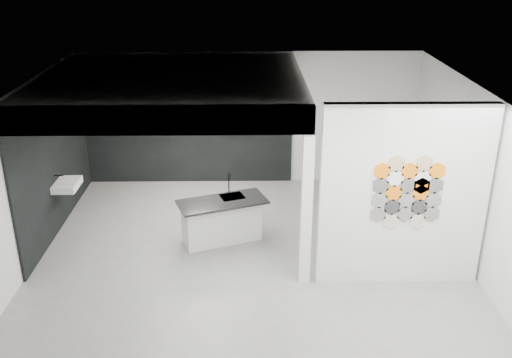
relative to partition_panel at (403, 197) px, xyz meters
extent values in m
cube|color=slate|center=(-2.23, 1.00, -1.40)|extent=(7.00, 6.00, 0.01)
cube|color=silver|center=(0.00, 0.00, 0.00)|extent=(2.45, 0.15, 2.80)
cube|color=black|center=(-3.52, 3.97, -0.22)|extent=(4.40, 0.04, 2.35)
cube|color=black|center=(-5.70, 2.00, -0.22)|extent=(0.04, 4.00, 2.35)
cube|color=silver|center=(-3.52, 2.00, 1.15)|extent=(4.40, 4.00, 0.40)
cube|color=silver|center=(-1.41, 0.00, -0.22)|extent=(0.16, 0.16, 2.35)
cube|color=silver|center=(-3.52, 0.08, 1.15)|extent=(4.40, 0.16, 0.40)
cube|color=silver|center=(-5.46, 1.80, -0.55)|extent=(0.40, 0.60, 0.12)
cube|color=black|center=(-3.43, 3.87, -0.10)|extent=(3.00, 0.15, 0.04)
cube|color=silver|center=(-2.72, 1.29, -1.02)|extent=(1.40, 0.90, 0.75)
cube|color=black|center=(-2.70, 1.22, -0.63)|extent=(1.62, 1.13, 0.03)
cube|color=black|center=(-2.53, 1.40, -0.62)|extent=(0.48, 0.45, 0.01)
cylinder|color=black|center=(-2.59, 1.57, -0.44)|extent=(0.03, 0.03, 0.35)
torus|color=black|center=(-2.57, 1.52, -0.26)|extent=(0.06, 0.12, 0.12)
cylinder|color=black|center=(-4.48, 3.87, 0.00)|extent=(0.20, 0.20, 0.16)
ellipsoid|color=black|center=(-2.55, 3.87, 0.00)|extent=(0.23, 0.23, 0.16)
cylinder|color=gray|center=(-2.08, 3.87, -0.02)|extent=(0.18, 0.18, 0.11)
cylinder|color=gray|center=(-2.08, 3.87, -0.01)|extent=(0.12, 0.12, 0.13)
cylinder|color=black|center=(-3.99, 3.87, -0.01)|extent=(0.06, 0.06, 0.14)
cylinder|color=black|center=(-4.39, 3.87, -0.03)|extent=(0.10, 0.10, 0.10)
cylinder|color=#66635E|center=(-0.37, -0.09, -0.24)|extent=(0.26, 0.02, 0.26)
cylinder|color=silver|center=(-0.37, -0.09, -0.01)|extent=(0.26, 0.02, 0.26)
cylinder|color=black|center=(-0.37, -0.09, 0.21)|extent=(0.26, 0.02, 0.26)
cylinder|color=orange|center=(-0.37, -0.09, 0.44)|extent=(0.26, 0.02, 0.26)
cylinder|color=beige|center=(-0.17, -0.09, -0.35)|extent=(0.26, 0.02, 0.26)
cylinder|color=#2D2D2D|center=(-0.17, -0.09, -0.13)|extent=(0.26, 0.02, 0.26)
cylinder|color=orange|center=(-0.17, -0.09, 0.10)|extent=(0.26, 0.02, 0.26)
cylinder|color=white|center=(-0.17, -0.09, 0.33)|extent=(0.26, 0.02, 0.26)
cylinder|color=tan|center=(-0.17, -0.09, 0.55)|extent=(0.26, 0.02, 0.26)
cylinder|color=#66635E|center=(0.02, -0.09, -0.24)|extent=(0.26, 0.02, 0.26)
cylinder|color=silver|center=(0.02, -0.09, -0.01)|extent=(0.26, 0.02, 0.26)
cylinder|color=black|center=(0.02, -0.09, 0.21)|extent=(0.26, 0.02, 0.26)
cylinder|color=orange|center=(0.02, -0.09, 0.44)|extent=(0.26, 0.02, 0.26)
cylinder|color=beige|center=(0.22, -0.09, -0.35)|extent=(0.26, 0.02, 0.26)
cylinder|color=#2D2D2D|center=(0.22, -0.09, -0.13)|extent=(0.26, 0.02, 0.26)
cylinder|color=orange|center=(0.22, -0.09, 0.10)|extent=(0.26, 0.02, 0.26)
cylinder|color=white|center=(0.22, -0.09, 0.33)|extent=(0.26, 0.02, 0.26)
cylinder|color=tan|center=(0.22, -0.09, 0.55)|extent=(0.26, 0.02, 0.26)
cylinder|color=#66635E|center=(0.42, -0.09, -0.24)|extent=(0.26, 0.02, 0.26)
cylinder|color=silver|center=(0.42, -0.09, -0.01)|extent=(0.26, 0.02, 0.26)
cylinder|color=black|center=(0.42, -0.09, 0.21)|extent=(0.26, 0.02, 0.26)
cylinder|color=orange|center=(0.42, -0.09, 0.44)|extent=(0.26, 0.02, 0.26)
cylinder|color=orange|center=(0.22, -0.09, 0.21)|extent=(0.26, 0.02, 0.26)
camera|label=1|loc=(-2.25, -7.51, 3.42)|focal=40.00mm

